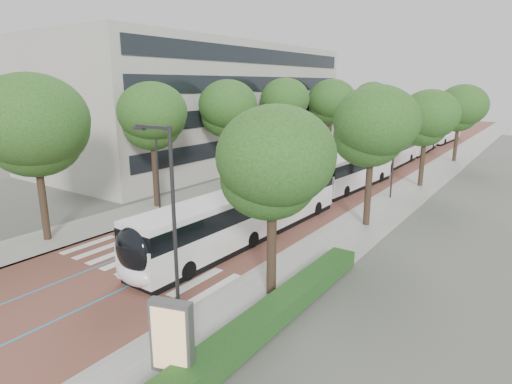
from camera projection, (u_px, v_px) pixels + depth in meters
ground at (127, 270)px, 22.40m from camera, size 160.00×160.00×0.00m
road at (382, 160)px, 54.24m from camera, size 11.00×140.00×0.02m
sidewalk_left at (328, 154)px, 58.37m from camera, size 4.00×140.00×0.12m
sidewalk_right at (445, 166)px, 50.08m from camera, size 4.00×140.00×0.12m
kerb_left at (341, 156)px, 57.32m from camera, size 0.20×140.00×0.14m
kerb_right at (428, 164)px, 51.13m from camera, size 0.20×140.00×0.14m
zebra_crossing at (144, 264)px, 23.08m from camera, size 10.55×3.60×0.01m
lane_line_left at (370, 159)px, 55.12m from camera, size 0.12×126.00×0.01m
lane_line_right at (395, 161)px, 53.35m from camera, size 0.12×126.00×0.01m
office_building at (202, 104)px, 53.71m from camera, size 18.11×40.00×14.00m
hedge at (274, 312)px, 17.24m from camera, size 1.20×14.00×0.80m
streetlight_near at (170, 219)px, 15.16m from camera, size 1.82×0.20×8.00m
streetlight_far at (392, 142)px, 35.06m from camera, size 1.82×0.20×8.00m
lamp_post_left at (157, 159)px, 31.12m from camera, size 0.14×0.14×8.00m
trees_left at (271, 109)px, 45.12m from camera, size 6.36×61.12×9.52m
trees_right at (414, 123)px, 35.78m from camera, size 5.83×47.45×8.86m
lead_bus at (245, 215)px, 26.31m from camera, size 2.99×18.46×3.20m
bus_queued_0 at (351, 171)px, 39.40m from camera, size 3.35×12.54×3.20m
bus_queued_1 at (391, 153)px, 49.74m from camera, size 2.64×12.42×3.20m
bus_queued_2 at (419, 141)px, 59.84m from camera, size 2.97×12.48×3.20m
bus_queued_3 at (443, 132)px, 70.45m from camera, size 3.07×12.50×3.20m
ad_panel at (172, 341)px, 13.43m from camera, size 1.44×0.78×2.89m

